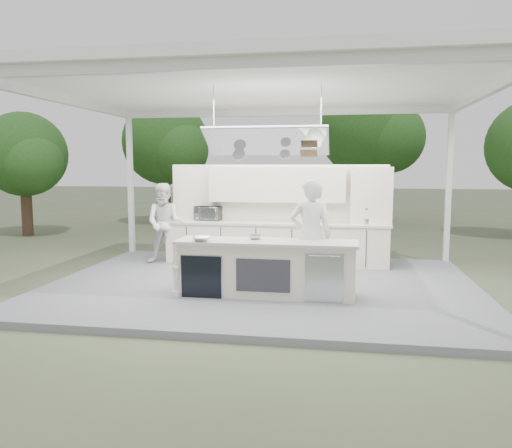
% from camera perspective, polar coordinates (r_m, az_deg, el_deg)
% --- Properties ---
extents(ground, '(90.00, 90.00, 0.00)m').
position_cam_1_polar(ground, '(9.62, 0.77, -7.41)').
color(ground, '#4D563B').
rests_on(ground, ground).
extents(stage_deck, '(8.00, 6.00, 0.12)m').
position_cam_1_polar(stage_deck, '(9.61, 0.77, -7.06)').
color(stage_deck, slate).
rests_on(stage_deck, ground).
extents(tent, '(8.20, 6.20, 3.86)m').
position_cam_1_polar(tent, '(9.43, 0.81, 15.02)').
color(tent, white).
rests_on(tent, ground).
extents(demo_island, '(3.10, 0.79, 0.95)m').
position_cam_1_polar(demo_island, '(8.59, 1.01, -5.06)').
color(demo_island, silver).
rests_on(demo_island, stage_deck).
extents(back_counter, '(5.08, 0.72, 0.95)m').
position_cam_1_polar(back_counter, '(11.35, 2.25, -2.18)').
color(back_counter, silver).
rests_on(back_counter, stage_deck).
extents(back_wall_unit, '(5.05, 0.48, 2.25)m').
position_cam_1_polar(back_wall_unit, '(11.41, 4.63, 2.78)').
color(back_wall_unit, silver).
rests_on(back_wall_unit, stage_deck).
extents(tree_cluster, '(19.55, 9.40, 5.85)m').
position_cam_1_polar(tree_cluster, '(19.09, 4.89, 9.46)').
color(tree_cluster, '#462E23').
rests_on(tree_cluster, ground).
extents(head_chef, '(0.79, 0.57, 2.00)m').
position_cam_1_polar(head_chef, '(8.79, 6.26, -1.37)').
color(head_chef, white).
rests_on(head_chef, stage_deck).
extents(sous_chef, '(0.97, 0.79, 1.83)m').
position_cam_1_polar(sous_chef, '(11.54, -10.32, 0.06)').
color(sous_chef, silver).
rests_on(sous_chef, stage_deck).
extents(toaster_oven, '(0.66, 0.50, 0.33)m').
position_cam_1_polar(toaster_oven, '(11.76, -5.45, 1.24)').
color(toaster_oven, silver).
rests_on(toaster_oven, back_counter).
extents(bowl_large, '(0.32, 0.32, 0.08)m').
position_cam_1_polar(bowl_large, '(8.50, -6.25, -1.71)').
color(bowl_large, silver).
rests_on(bowl_large, demo_island).
extents(bowl_small, '(0.23, 0.23, 0.07)m').
position_cam_1_polar(bowl_small, '(8.69, -0.10, -1.51)').
color(bowl_small, '#AFB2B6').
rests_on(bowl_small, demo_island).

